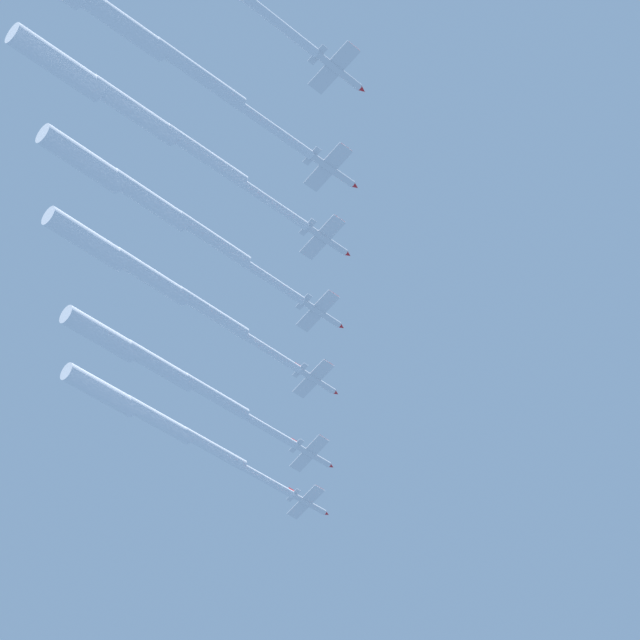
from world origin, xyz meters
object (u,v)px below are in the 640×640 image
at_px(jet_port_outer, 116,21).
at_px(jet_port_mid, 148,200).
at_px(jet_lead, 157,420).
at_px(jet_port_inner, 158,366).
at_px(jet_starboard_inner, 149,277).
at_px(jet_starboard_mid, 131,110).

bearing_deg(jet_port_outer, jet_port_mid, -126.46).
xyz_separation_m(jet_lead, jet_port_outer, (50.71, 75.50, -2.80)).
distance_m(jet_port_inner, jet_starboard_inner, 19.41).
bearing_deg(jet_starboard_inner, jet_lead, -122.62).
distance_m(jet_lead, jet_port_mid, 53.91).
height_order(jet_starboard_inner, jet_port_outer, jet_starboard_inner).
height_order(jet_lead, jet_port_mid, jet_port_mid).
distance_m(jet_port_inner, jet_starboard_mid, 55.23).
bearing_deg(jet_port_mid, jet_lead, -122.11).
relative_size(jet_lead, jet_port_mid, 1.01).
distance_m(jet_starboard_inner, jet_port_mid, 17.48).
bearing_deg(jet_starboard_inner, jet_port_inner, -125.52).
bearing_deg(jet_port_mid, jet_starboard_mid, 52.45).
xyz_separation_m(jet_port_mid, jet_starboard_mid, (11.32, 14.72, -0.48)).
distance_m(jet_lead, jet_port_outer, 91.00).
bearing_deg(jet_starboard_inner, jet_starboard_mid, 55.60).
height_order(jet_port_inner, jet_port_outer, jet_port_inner).
xyz_separation_m(jet_port_inner, jet_starboard_inner, (11.15, 15.62, 2.90)).
distance_m(jet_lead, jet_starboard_inner, 36.44).
bearing_deg(jet_lead, jet_port_mid, 57.89).
height_order(jet_port_inner, jet_starboard_mid, jet_starboard_mid).
xyz_separation_m(jet_port_inner, jet_port_outer, (42.22, 60.45, -0.98)).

